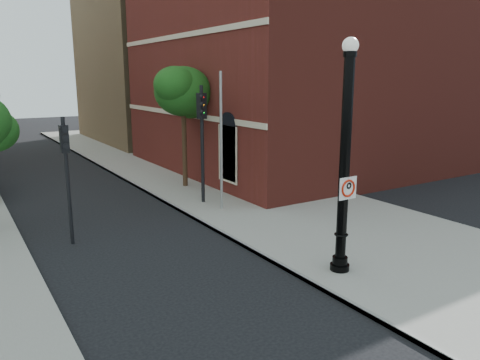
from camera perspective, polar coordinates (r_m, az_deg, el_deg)
ground at (r=12.00m, az=0.23°, el=-14.43°), size 120.00×120.00×0.00m
sidewalk_right at (r=23.00m, az=-0.48°, el=-1.05°), size 8.00×60.00×0.12m
curb_edge at (r=21.26m, az=-9.59°, el=-2.33°), size 0.10×60.00×0.14m
brick_wall_building at (r=31.68m, az=11.52°, el=13.71°), size 22.30×16.30×12.50m
bg_building_tan_b at (r=44.71m, az=-3.13°, el=14.44°), size 22.00×14.00×14.00m
lamppost at (r=12.86m, az=12.60°, el=1.11°), size 0.54×0.54×6.42m
no_parking_sign at (r=12.84m, az=13.02°, el=-0.96°), size 0.61×0.07×0.61m
traffic_signal_left at (r=15.98m, az=-20.44°, el=2.33°), size 0.27×0.35×4.21m
traffic_signal_right at (r=19.82m, az=-4.65°, el=6.64°), size 0.39×0.45×5.10m
utility_pole at (r=18.80m, az=-2.31°, el=4.50°), size 0.11×0.11×5.66m
street_tree_c at (r=23.02m, az=-6.92°, el=10.53°), size 3.30×2.98×5.94m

